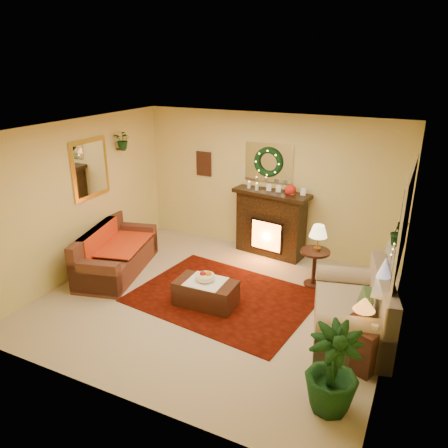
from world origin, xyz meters
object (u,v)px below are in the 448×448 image
at_px(loveseat, 351,307).
at_px(end_table_square, 362,345).
at_px(sofa, 116,249).
at_px(coffee_table, 206,292).
at_px(fireplace, 271,226).
at_px(side_table_round, 314,267).

distance_m(loveseat, end_table_square, 0.63).
bearing_deg(sofa, coffee_table, -23.81).
height_order(loveseat, end_table_square, loveseat).
relative_size(fireplace, loveseat, 0.81).
bearing_deg(fireplace, side_table_round, -30.79).
relative_size(sofa, end_table_square, 3.26).
distance_m(side_table_round, end_table_square, 2.00).
relative_size(fireplace, side_table_round, 2.07).
relative_size(loveseat, coffee_table, 1.73).
xyz_separation_m(loveseat, coffee_table, (-2.09, -0.17, -0.21)).
relative_size(end_table_square, coffee_table, 0.62).
xyz_separation_m(loveseat, end_table_square, (0.25, -0.56, -0.15)).
height_order(side_table_round, end_table_square, side_table_round).
relative_size(sofa, fireplace, 1.45).
bearing_deg(end_table_square, fireplace, 129.45).
distance_m(sofa, coffee_table, 1.93).
height_order(fireplace, coffee_table, fireplace).
bearing_deg(sofa, loveseat, -16.67).
relative_size(sofa, side_table_round, 3.00).
bearing_deg(side_table_round, loveseat, -55.25).
bearing_deg(loveseat, coffee_table, 170.73).
height_order(sofa, fireplace, fireplace).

